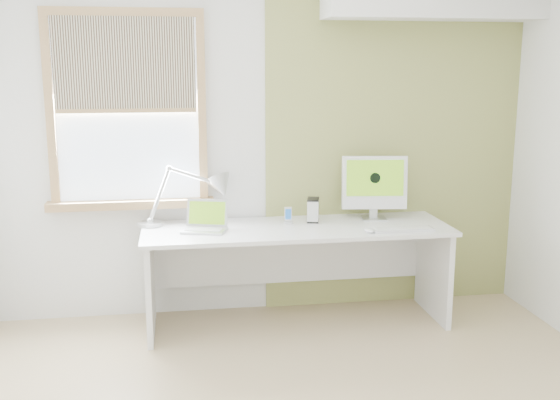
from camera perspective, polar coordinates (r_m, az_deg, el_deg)
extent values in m
cube|color=white|center=(4.94, -1.30, 5.06)|extent=(4.00, 0.02, 2.60)
cube|color=white|center=(1.60, 16.23, -9.63)|extent=(4.00, 0.02, 2.60)
cube|color=#9A994C|center=(5.15, 9.87, 5.16)|extent=(2.00, 0.02, 2.60)
cube|color=#9E794C|center=(4.91, -19.38, 7.30)|extent=(0.06, 0.06, 1.42)
cube|color=#9E794C|center=(4.84, -6.82, 7.81)|extent=(0.06, 0.06, 1.42)
cube|color=#9E794C|center=(4.85, -13.54, 15.64)|extent=(1.00, 0.06, 0.06)
cube|color=#9E794C|center=(4.92, -12.80, -0.34)|extent=(1.20, 0.14, 0.06)
cube|color=#D1E2F9|center=(4.86, -13.14, 7.62)|extent=(1.00, 0.01, 1.30)
cube|color=beige|center=(4.81, -13.36, 11.44)|extent=(0.98, 0.02, 0.65)
cube|color=#9E794C|center=(4.82, -13.17, 7.58)|extent=(0.98, 0.03, 0.03)
cube|color=white|center=(4.70, 1.49, -2.53)|extent=(2.20, 0.70, 0.03)
cube|color=white|center=(4.74, -11.23, -7.26)|extent=(0.04, 0.64, 0.70)
cube|color=white|center=(5.09, 13.23, -5.99)|extent=(0.04, 0.64, 0.70)
cube|color=white|center=(5.08, 0.81, -4.56)|extent=(2.08, 0.02, 0.48)
cylinder|color=silver|center=(4.82, -11.23, -2.05)|extent=(0.22, 0.22, 0.03)
sphere|color=silver|center=(4.82, -11.24, -1.83)|extent=(0.06, 0.06, 0.05)
cylinder|color=silver|center=(4.79, -10.44, 0.44)|extent=(0.18, 0.07, 0.39)
sphere|color=silver|center=(4.78, -9.63, 2.72)|extent=(0.06, 0.06, 0.05)
cylinder|color=silver|center=(4.81, -7.56, 2.09)|extent=(0.35, 0.06, 0.15)
sphere|color=silver|center=(4.84, -5.52, 1.46)|extent=(0.05, 0.05, 0.04)
cone|color=silver|center=(4.86, -5.15, 1.11)|extent=(0.30, 0.31, 0.24)
cube|color=silver|center=(4.60, -6.62, -2.63)|extent=(0.34, 0.28, 0.02)
cube|color=#B2B5B7|center=(4.60, -6.63, -2.52)|extent=(0.27, 0.19, 0.00)
cube|color=silver|center=(4.67, -6.35, -1.10)|extent=(0.30, 0.14, 0.19)
cube|color=#5B9016|center=(4.67, -6.37, -1.12)|extent=(0.26, 0.12, 0.16)
cylinder|color=silver|center=(4.80, 0.70, -1.94)|extent=(0.07, 0.07, 0.02)
cube|color=silver|center=(4.78, 0.71, -1.22)|extent=(0.05, 0.01, 0.10)
cube|color=#194C99|center=(4.78, 0.72, -1.24)|extent=(0.04, 0.00, 0.08)
cube|color=silver|center=(4.85, 2.90, -0.87)|extent=(0.11, 0.15, 0.17)
cube|color=black|center=(4.83, 2.91, 0.07)|extent=(0.11, 0.15, 0.01)
cube|color=black|center=(4.86, 2.89, -1.80)|extent=(0.11, 0.15, 0.01)
cube|color=silver|center=(4.98, 8.16, -1.60)|extent=(0.20, 0.18, 0.01)
cube|color=silver|center=(4.99, 8.14, -0.59)|extent=(0.06, 0.03, 0.16)
cube|color=white|center=(4.94, 8.22, 1.51)|extent=(0.49, 0.15, 0.40)
cube|color=#5B9016|center=(4.91, 8.28, 1.91)|extent=(0.43, 0.08, 0.27)
cylinder|color=black|center=(4.91, 8.29, 1.90)|extent=(0.08, 0.02, 0.08)
cube|color=white|center=(4.67, 10.63, -2.54)|extent=(0.44, 0.13, 0.02)
cube|color=white|center=(4.67, 10.63, -2.43)|extent=(0.41, 0.10, 0.00)
ellipsoid|color=white|center=(4.58, 7.77, -2.64)|extent=(0.08, 0.11, 0.03)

